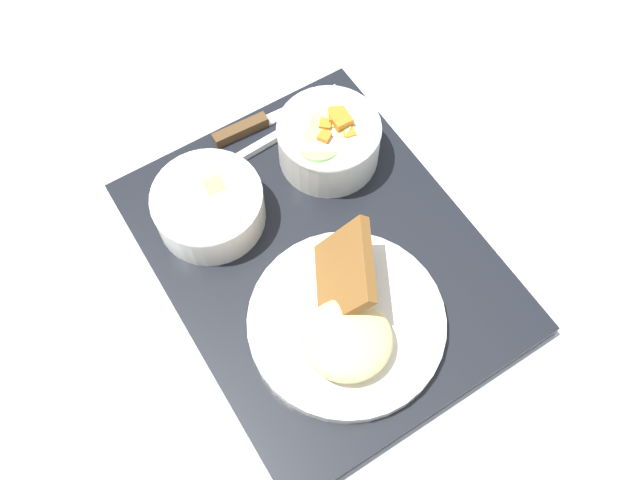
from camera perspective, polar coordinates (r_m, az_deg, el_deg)
ground_plane at (r=0.73m, az=0.00°, el=-1.74°), size 4.00×4.00×0.00m
serving_tray at (r=0.72m, az=0.00°, el=-1.43°), size 0.40×0.32×0.02m
bowl_salad at (r=0.75m, az=0.75°, el=8.47°), size 0.11×0.11×0.07m
bowl_soup at (r=0.72m, az=-9.34°, el=2.90°), size 0.12×0.12×0.05m
plate_main at (r=0.67m, az=2.21°, el=-6.92°), size 0.20×0.20×0.08m
knife at (r=0.80m, az=-5.32°, el=9.77°), size 0.02×0.16×0.01m
spoon at (r=0.79m, az=-3.37°, el=8.91°), size 0.03×0.16×0.01m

